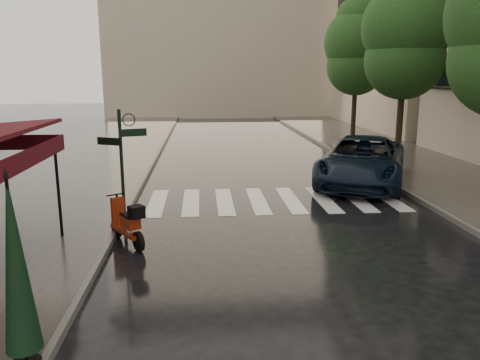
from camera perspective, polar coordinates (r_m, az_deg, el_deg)
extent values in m
plane|color=black|center=(9.07, -9.04, -12.77)|extent=(120.00, 120.00, 0.00)
cube|color=#38332D|center=(21.19, -18.88, 1.59)|extent=(6.00, 60.00, 0.12)
cube|color=#38332D|center=(22.63, 20.30, 2.16)|extent=(5.50, 60.00, 0.12)
cube|color=#595651|center=(20.64, -10.65, 1.83)|extent=(0.12, 60.00, 0.16)
cube|color=#595651|center=(21.60, 13.55, 2.17)|extent=(0.12, 60.00, 0.16)
cube|color=silver|center=(14.76, -10.06, -2.73)|extent=(0.50, 3.20, 0.01)
cube|color=silver|center=(14.70, -5.98, -2.67)|extent=(0.50, 3.20, 0.01)
cube|color=silver|center=(14.71, -1.89, -2.60)|extent=(0.50, 3.20, 0.01)
cube|color=silver|center=(14.79, 2.18, -2.51)|extent=(0.50, 3.20, 0.01)
cube|color=silver|center=(14.95, 6.18, -2.41)|extent=(0.50, 3.20, 0.01)
cube|color=silver|center=(15.18, 10.08, -2.30)|extent=(0.50, 3.20, 0.01)
cube|color=silver|center=(15.48, 13.85, -2.19)|extent=(0.50, 3.20, 0.01)
cube|color=silver|center=(15.84, 17.45, -2.07)|extent=(0.50, 3.20, 0.01)
cube|color=#450915|center=(8.47, -27.12, 0.90)|extent=(0.04, 7.00, 0.35)
cylinder|color=black|center=(11.72, -21.29, -0.93)|extent=(0.07, 0.07, 2.35)
cylinder|color=black|center=(11.58, -14.15, 0.69)|extent=(0.08, 0.08, 3.10)
cube|color=black|center=(11.37, -12.93, 5.66)|extent=(0.62, 0.26, 0.18)
cube|color=black|center=(11.49, -15.75, 4.57)|extent=(0.56, 0.29, 0.18)
cube|color=#C1AE93|center=(46.64, -1.96, 20.19)|extent=(22.00, 6.00, 20.00)
cylinder|color=black|center=(22.05, 18.97, 8.04)|extent=(0.28, 0.28, 4.48)
sphere|color=#163C15|center=(22.01, 19.39, 13.64)|extent=(3.40, 3.40, 3.40)
sphere|color=#163C15|center=(22.09, 19.65, 17.16)|extent=(3.80, 3.80, 3.80)
cylinder|color=black|center=(28.66, 13.76, 9.15)|extent=(0.28, 0.28, 4.37)
sphere|color=#163C15|center=(28.62, 13.98, 13.36)|extent=(3.40, 3.40, 3.40)
sphere|color=#163C15|center=(28.68, 14.13, 16.01)|extent=(3.80, 3.80, 3.80)
sphere|color=#163C15|center=(28.79, 14.27, 18.48)|extent=(2.60, 2.60, 2.60)
cylinder|color=black|center=(10.81, -12.27, -7.33)|extent=(0.33, 0.44, 0.46)
cylinder|color=black|center=(11.86, -14.81, -5.66)|extent=(0.33, 0.44, 0.46)
cube|color=maroon|center=(11.32, -13.68, -6.06)|extent=(0.91, 1.20, 0.10)
cube|color=maroon|center=(11.02, -13.24, -4.97)|extent=(0.53, 0.60, 0.27)
cube|color=maroon|center=(11.60, -14.65, -3.77)|extent=(0.32, 0.27, 0.72)
cylinder|color=black|center=(11.58, -14.95, -1.73)|extent=(0.39, 0.27, 0.03)
cube|color=black|center=(10.62, -12.51, -3.81)|extent=(0.42, 0.41, 0.27)
imported|color=black|center=(17.51, 14.68, 2.30)|extent=(5.09, 6.75, 1.70)
cylinder|color=black|center=(6.68, -25.57, -10.19)|extent=(0.04, 0.04, 2.50)
cone|color=black|center=(6.63, -25.67, -9.20)|extent=(0.47, 0.47, 2.37)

